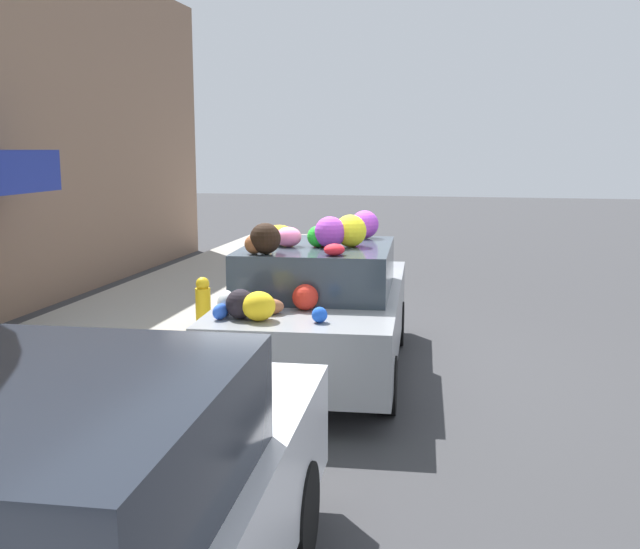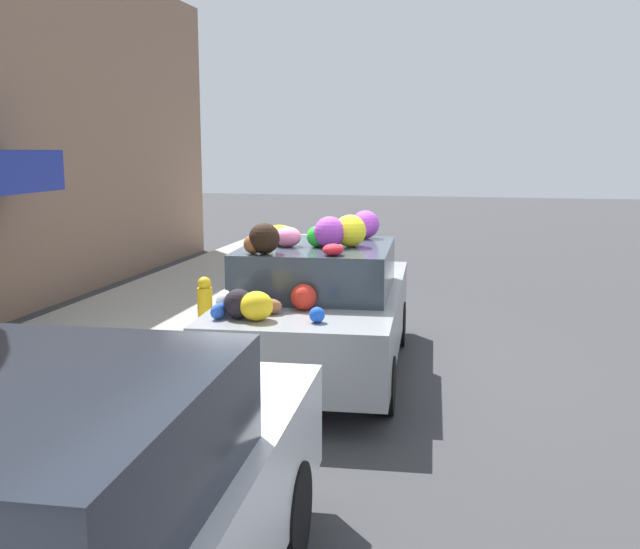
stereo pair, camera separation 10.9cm
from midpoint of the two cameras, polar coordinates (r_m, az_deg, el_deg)
ground_plane at (r=8.51m, az=-0.40°, el=-7.33°), size 60.00×60.00×0.00m
sidewalk_curb at (r=9.46m, az=-16.62°, el=-5.67°), size 24.00×3.20×0.10m
fire_hydrant at (r=10.02m, az=-8.45°, el=-2.17°), size 0.20×0.20×0.70m
art_car at (r=8.25m, az=0.30°, el=-2.37°), size 4.16×2.05×1.79m
parked_car_plain at (r=3.65m, az=-18.97°, el=-18.81°), size 4.26×1.92×1.56m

